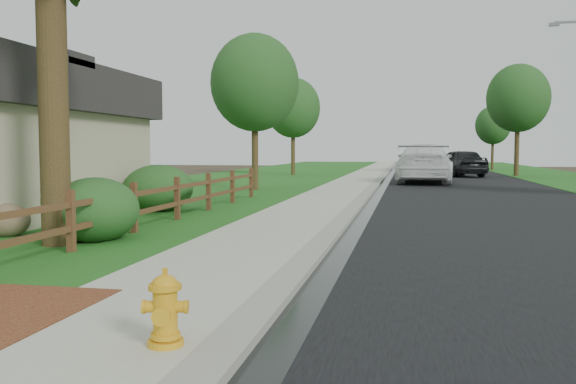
% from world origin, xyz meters
% --- Properties ---
extents(ground, '(120.00, 120.00, 0.00)m').
position_xyz_m(ground, '(0.00, 0.00, 0.00)').
color(ground, '#31251B').
extents(road, '(8.00, 90.00, 0.02)m').
position_xyz_m(road, '(4.60, 35.00, 0.01)').
color(road, black).
rests_on(road, ground).
extents(curb, '(0.40, 90.00, 0.12)m').
position_xyz_m(curb, '(0.40, 35.00, 0.06)').
color(curb, gray).
rests_on(curb, ground).
extents(wet_gutter, '(0.50, 90.00, 0.00)m').
position_xyz_m(wet_gutter, '(0.75, 35.00, 0.02)').
color(wet_gutter, black).
rests_on(wet_gutter, road).
extents(sidewalk, '(2.20, 90.00, 0.10)m').
position_xyz_m(sidewalk, '(-0.90, 35.00, 0.05)').
color(sidewalk, '#AFAD98').
rests_on(sidewalk, ground).
extents(grass_strip, '(1.60, 90.00, 0.06)m').
position_xyz_m(grass_strip, '(-2.80, 35.00, 0.03)').
color(grass_strip, '#224F16').
rests_on(grass_strip, ground).
extents(lawn_near, '(9.00, 90.00, 0.04)m').
position_xyz_m(lawn_near, '(-8.00, 35.00, 0.02)').
color(lawn_near, '#224F16').
rests_on(lawn_near, ground).
extents(verge_far, '(6.00, 90.00, 0.04)m').
position_xyz_m(verge_far, '(11.50, 35.00, 0.02)').
color(verge_far, '#224F16').
rests_on(verge_far, ground).
extents(ranch_fence, '(0.12, 16.92, 1.10)m').
position_xyz_m(ranch_fence, '(-3.60, 6.40, 0.62)').
color(ranch_fence, '#442216').
rests_on(ranch_fence, ground).
extents(fire_hydrant, '(0.44, 0.35, 0.67)m').
position_xyz_m(fire_hydrant, '(-0.10, -1.63, 0.41)').
color(fire_hydrant, gold).
rests_on(fire_hydrant, sidewalk).
extents(white_suv, '(3.12, 7.09, 2.03)m').
position_xyz_m(white_suv, '(2.80, 26.61, 1.03)').
color(white_suv, white).
rests_on(white_suv, road).
extents(dark_car_mid, '(3.53, 5.60, 1.78)m').
position_xyz_m(dark_car_mid, '(5.28, 34.79, 0.91)').
color(dark_car_mid, black).
rests_on(dark_car_mid, road).
extents(dark_car_far, '(1.74, 4.43, 1.44)m').
position_xyz_m(dark_car_far, '(2.27, 45.40, 0.74)').
color(dark_car_far, black).
rests_on(dark_car_far, road).
extents(boulder, '(1.10, 0.86, 0.70)m').
position_xyz_m(boulder, '(-6.00, 4.39, 0.35)').
color(boulder, brown).
rests_on(boulder, ground).
extents(shrub_a, '(1.96, 1.96, 1.25)m').
position_xyz_m(shrub_a, '(-3.90, 4.16, 0.62)').
color(shrub_a, '#1B4D1F').
rests_on(shrub_a, ground).
extents(shrub_b, '(1.89, 1.89, 1.23)m').
position_xyz_m(shrub_b, '(-6.50, 6.31, 0.62)').
color(shrub_b, '#1B4D1F').
rests_on(shrub_b, ground).
extents(shrub_d, '(2.34, 2.34, 1.35)m').
position_xyz_m(shrub_d, '(-5.00, 9.72, 0.67)').
color(shrub_d, '#1B4D1F').
rests_on(shrub_d, ground).
extents(tree_near_left, '(3.76, 3.76, 6.67)m').
position_xyz_m(tree_near_left, '(-4.49, 18.88, 4.58)').
color(tree_near_left, '#332415').
rests_on(tree_near_left, ground).
extents(tree_mid_left, '(3.72, 3.72, 6.65)m').
position_xyz_m(tree_mid_left, '(-5.77, 34.60, 4.59)').
color(tree_mid_left, '#332415').
rests_on(tree_mid_left, ground).
extents(tree_mid_right, '(4.06, 4.06, 7.37)m').
position_xyz_m(tree_mid_right, '(9.00, 35.97, 5.12)').
color(tree_mid_right, '#332415').
rests_on(tree_mid_right, ground).
extents(tree_far_right, '(2.95, 2.95, 5.44)m').
position_xyz_m(tree_far_right, '(9.00, 47.62, 3.81)').
color(tree_far_right, '#332415').
rests_on(tree_far_right, ground).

